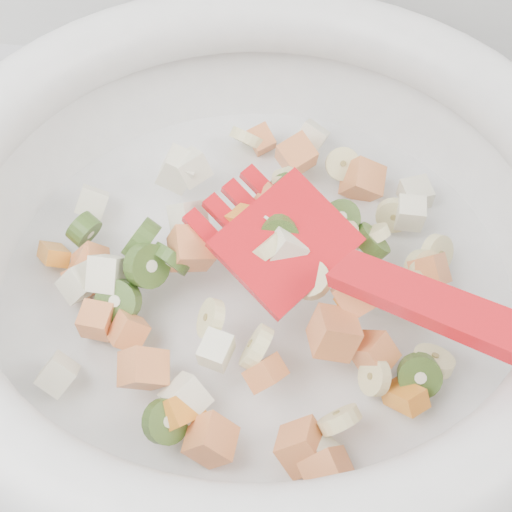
# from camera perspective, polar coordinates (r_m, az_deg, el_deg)

# --- Properties ---
(mixing_bowl) EXTENTS (0.46, 0.42, 0.17)m
(mixing_bowl) POSITION_cam_1_polar(r_m,az_deg,el_deg) (0.47, 0.05, 1.09)
(mixing_bowl) COLOR white
(mixing_bowl) RESTS_ON counter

